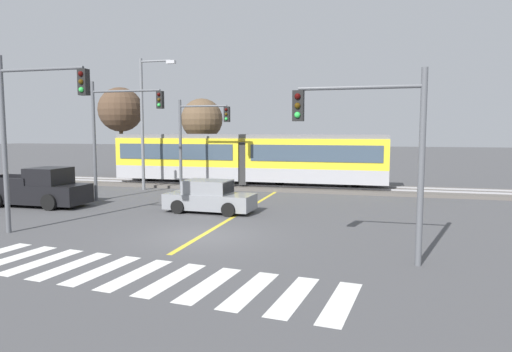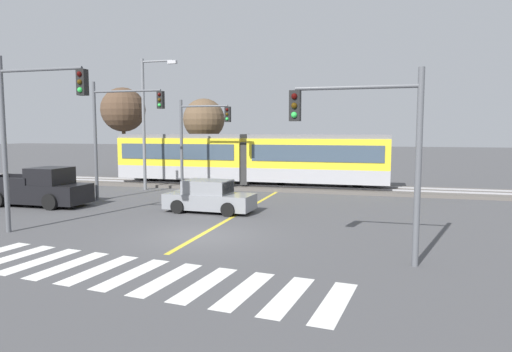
{
  "view_description": "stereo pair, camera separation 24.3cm",
  "coord_description": "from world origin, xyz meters",
  "px_view_note": "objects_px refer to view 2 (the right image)",
  "views": [
    {
      "loc": [
        6.2,
        -15.27,
        3.84
      ],
      "look_at": [
        0.35,
        6.46,
        1.6
      ],
      "focal_mm": 32.0,
      "sensor_mm": 36.0,
      "label": 1
    },
    {
      "loc": [
        6.44,
        -15.21,
        3.84
      ],
      "look_at": [
        0.35,
        6.46,
        1.6
      ],
      "focal_mm": 32.0,
      "sensor_mm": 36.0,
      "label": 2
    }
  ],
  "objects_px": {
    "traffic_light_near_right": "(371,137)",
    "traffic_light_mid_left": "(117,123)",
    "sedan_crossing": "(209,197)",
    "pickup_truck": "(39,189)",
    "traffic_light_near_left": "(29,119)",
    "traffic_light_far_left": "(198,132)",
    "light_rail_tram": "(249,157)",
    "street_lamp_west": "(147,115)",
    "bare_tree_west": "(204,120)",
    "bare_tree_far_west": "(123,110)"
  },
  "relations": [
    {
      "from": "traffic_light_near_left",
      "to": "bare_tree_west",
      "type": "bearing_deg",
      "value": 94.37
    },
    {
      "from": "street_lamp_west",
      "to": "bare_tree_west",
      "type": "bearing_deg",
      "value": 85.19
    },
    {
      "from": "light_rail_tram",
      "to": "pickup_truck",
      "type": "xyz_separation_m",
      "value": [
        -8.15,
        -10.24,
        -1.21
      ]
    },
    {
      "from": "pickup_truck",
      "to": "street_lamp_west",
      "type": "height_order",
      "value": "street_lamp_west"
    },
    {
      "from": "bare_tree_far_west",
      "to": "pickup_truck",
      "type": "bearing_deg",
      "value": -72.77
    },
    {
      "from": "sedan_crossing",
      "to": "traffic_light_far_left",
      "type": "relative_size",
      "value": 0.75
    },
    {
      "from": "light_rail_tram",
      "to": "sedan_crossing",
      "type": "xyz_separation_m",
      "value": [
        0.92,
        -9.58,
        -1.35
      ]
    },
    {
      "from": "traffic_light_near_right",
      "to": "traffic_light_mid_left",
      "type": "distance_m",
      "value": 15.83
    },
    {
      "from": "light_rail_tram",
      "to": "bare_tree_west",
      "type": "relative_size",
      "value": 2.88
    },
    {
      "from": "traffic_light_far_left",
      "to": "light_rail_tram",
      "type": "bearing_deg",
      "value": 63.48
    },
    {
      "from": "pickup_truck",
      "to": "traffic_light_mid_left",
      "type": "relative_size",
      "value": 0.83
    },
    {
      "from": "traffic_light_near_right",
      "to": "bare_tree_west",
      "type": "bearing_deg",
      "value": 122.98
    },
    {
      "from": "pickup_truck",
      "to": "traffic_light_near_left",
      "type": "bearing_deg",
      "value": -50.53
    },
    {
      "from": "pickup_truck",
      "to": "traffic_light_near_right",
      "type": "xyz_separation_m",
      "value": [
        16.6,
        -5.91,
        2.83
      ]
    },
    {
      "from": "sedan_crossing",
      "to": "traffic_light_near_left",
      "type": "xyz_separation_m",
      "value": [
        -4.57,
        -6.12,
        3.57
      ]
    },
    {
      "from": "traffic_light_near_left",
      "to": "street_lamp_west",
      "type": "bearing_deg",
      "value": 100.09
    },
    {
      "from": "sedan_crossing",
      "to": "street_lamp_west",
      "type": "height_order",
      "value": "street_lamp_west"
    },
    {
      "from": "traffic_light_near_right",
      "to": "street_lamp_west",
      "type": "relative_size",
      "value": 0.66
    },
    {
      "from": "pickup_truck",
      "to": "traffic_light_mid_left",
      "type": "xyz_separation_m",
      "value": [
        3.12,
        2.38,
        3.41
      ]
    },
    {
      "from": "pickup_truck",
      "to": "bare_tree_west",
      "type": "bearing_deg",
      "value": 79.12
    },
    {
      "from": "sedan_crossing",
      "to": "bare_tree_west",
      "type": "bearing_deg",
      "value": 112.97
    },
    {
      "from": "traffic_light_mid_left",
      "to": "bare_tree_west",
      "type": "distance_m",
      "value": 12.8
    },
    {
      "from": "light_rail_tram",
      "to": "traffic_light_near_right",
      "type": "relative_size",
      "value": 3.32
    },
    {
      "from": "traffic_light_mid_left",
      "to": "traffic_light_far_left",
      "type": "relative_size",
      "value": 1.14
    },
    {
      "from": "sedan_crossing",
      "to": "traffic_light_mid_left",
      "type": "distance_m",
      "value": 7.14
    },
    {
      "from": "light_rail_tram",
      "to": "traffic_light_mid_left",
      "type": "xyz_separation_m",
      "value": [
        -5.03,
        -7.86,
        2.2
      ]
    },
    {
      "from": "traffic_light_mid_left",
      "to": "traffic_light_near_left",
      "type": "distance_m",
      "value": 7.96
    },
    {
      "from": "light_rail_tram",
      "to": "street_lamp_west",
      "type": "distance_m",
      "value": 7.2
    },
    {
      "from": "traffic_light_far_left",
      "to": "bare_tree_west",
      "type": "height_order",
      "value": "bare_tree_west"
    },
    {
      "from": "sedan_crossing",
      "to": "traffic_light_far_left",
      "type": "distance_m",
      "value": 7.02
    },
    {
      "from": "traffic_light_near_right",
      "to": "street_lamp_west",
      "type": "xyz_separation_m",
      "value": [
        -14.35,
        13.09,
        1.14
      ]
    },
    {
      "from": "sedan_crossing",
      "to": "pickup_truck",
      "type": "distance_m",
      "value": 9.09
    },
    {
      "from": "traffic_light_near_left",
      "to": "street_lamp_west",
      "type": "xyz_separation_m",
      "value": [
        -2.25,
        12.65,
        0.54
      ]
    },
    {
      "from": "street_lamp_west",
      "to": "bare_tree_far_west",
      "type": "relative_size",
      "value": 1.11
    },
    {
      "from": "bare_tree_west",
      "to": "bare_tree_far_west",
      "type": "bearing_deg",
      "value": 173.63
    },
    {
      "from": "traffic_light_mid_left",
      "to": "traffic_light_near_right",
      "type": "bearing_deg",
      "value": -31.58
    },
    {
      "from": "bare_tree_far_west",
      "to": "traffic_light_mid_left",
      "type": "bearing_deg",
      "value": -59.36
    },
    {
      "from": "pickup_truck",
      "to": "traffic_light_near_right",
      "type": "height_order",
      "value": "traffic_light_near_right"
    },
    {
      "from": "sedan_crossing",
      "to": "bare_tree_far_west",
      "type": "relative_size",
      "value": 0.56
    },
    {
      "from": "traffic_light_near_right",
      "to": "bare_tree_far_west",
      "type": "relative_size",
      "value": 0.74
    },
    {
      "from": "street_lamp_west",
      "to": "pickup_truck",
      "type": "bearing_deg",
      "value": -107.34
    },
    {
      "from": "traffic_light_near_left",
      "to": "bare_tree_far_west",
      "type": "xyz_separation_m",
      "value": [
        -9.48,
        21.52,
        1.36
      ]
    },
    {
      "from": "street_lamp_west",
      "to": "bare_tree_west",
      "type": "xyz_separation_m",
      "value": [
        0.67,
        7.99,
        -0.1
      ]
    },
    {
      "from": "sedan_crossing",
      "to": "traffic_light_far_left",
      "type": "bearing_deg",
      "value": 117.41
    },
    {
      "from": "traffic_light_mid_left",
      "to": "traffic_light_near_left",
      "type": "relative_size",
      "value": 0.99
    },
    {
      "from": "pickup_truck",
      "to": "street_lamp_west",
      "type": "distance_m",
      "value": 8.51
    },
    {
      "from": "street_lamp_west",
      "to": "bare_tree_far_west",
      "type": "xyz_separation_m",
      "value": [
        -7.23,
        8.87,
        0.82
      ]
    },
    {
      "from": "light_rail_tram",
      "to": "traffic_light_far_left",
      "type": "height_order",
      "value": "traffic_light_far_left"
    },
    {
      "from": "light_rail_tram",
      "to": "traffic_light_far_left",
      "type": "distance_m",
      "value": 4.76
    },
    {
      "from": "light_rail_tram",
      "to": "traffic_light_far_left",
      "type": "xyz_separation_m",
      "value": [
        -1.98,
        -3.98,
        1.71
      ]
    }
  ]
}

